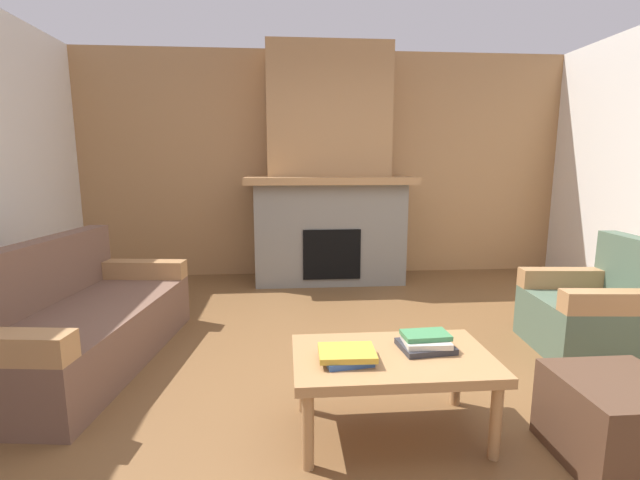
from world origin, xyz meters
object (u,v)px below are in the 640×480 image
object	(u,v)px
coffee_table	(392,364)
ottoman	(617,421)
fireplace	(329,182)
armchair	(596,313)
couch	(77,324)

from	to	relation	value
coffee_table	ottoman	xyz separation A→B (m)	(0.99, -0.30, -0.18)
fireplace	armchair	size ratio (longest dim) A/B	3.18
couch	coffee_table	world-z (taller)	couch
couch	coffee_table	distance (m)	2.20
coffee_table	fireplace	bearing A→B (deg)	90.31
ottoman	coffee_table	bearing A→B (deg)	163.10
coffee_table	couch	bearing A→B (deg)	153.85
couch	ottoman	world-z (taller)	couch
armchair	ottoman	world-z (taller)	armchair
couch	armchair	size ratio (longest dim) A/B	2.22
fireplace	ottoman	world-z (taller)	fireplace
coffee_table	ottoman	size ratio (longest dim) A/B	1.92
armchair	coffee_table	xyz separation A→B (m)	(-1.75, -0.88, 0.08)
armchair	ottoman	bearing A→B (deg)	-122.42
fireplace	coffee_table	size ratio (longest dim) A/B	2.70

